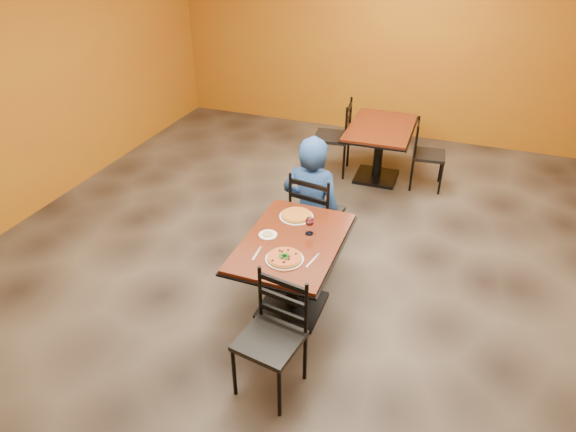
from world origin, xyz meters
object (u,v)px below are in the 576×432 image
at_px(chair_main_far, 317,213).
at_px(side_plate, 268,235).
at_px(table_second, 380,140).
at_px(pizza_far, 296,215).
at_px(wine_glass, 310,225).
at_px(chair_main_near, 269,341).
at_px(diner, 312,195).
at_px(chair_second_right, 429,155).
at_px(plate_far, 296,216).
at_px(pizza_main, 285,257).
at_px(chair_second_left, 332,137).
at_px(plate_main, 285,259).
at_px(table_main, 292,258).

xyz_separation_m(chair_main_far, side_plate, (-0.16, -0.90, 0.26)).
xyz_separation_m(table_second, side_plate, (-0.40, -2.85, 0.20)).
bearing_deg(chair_main_far, pizza_far, 94.45).
bearing_deg(pizza_far, wine_glass, -47.94).
distance_m(chair_main_near, diner, 1.92).
height_order(table_second, diner, diner).
height_order(chair_main_far, chair_second_right, chair_main_far).
bearing_deg(plate_far, pizza_main, -78.42).
height_order(chair_main_near, diner, diner).
relative_size(chair_main_far, pizza_main, 3.49).
bearing_deg(chair_main_near, chair_main_far, 105.79).
bearing_deg(wine_glass, chair_main_far, 102.30).
height_order(chair_second_right, pizza_far, chair_second_right).
distance_m(chair_second_left, plate_far, 2.52).
relative_size(chair_main_near, pizza_far, 3.39).
bearing_deg(diner, side_plate, 86.57).
bearing_deg(pizza_far, pizza_main, -78.42).
distance_m(chair_main_near, pizza_main, 0.70).
xyz_separation_m(chair_second_left, side_plate, (0.25, -2.85, 0.25)).
relative_size(plate_main, plate_far, 1.00).
distance_m(plate_far, side_plate, 0.39).
bearing_deg(table_second, table_main, -93.46).
distance_m(diner, wine_glass, 0.90).
bearing_deg(plate_far, diner, 94.91).
relative_size(chair_main_far, chair_second_left, 0.98).
bearing_deg(table_main, pizza_main, -82.92).
relative_size(chair_main_near, chair_second_left, 0.94).
xyz_separation_m(chair_main_near, chair_second_left, (-0.63, 3.75, 0.03)).
height_order(chair_main_far, pizza_far, chair_main_far).
bearing_deg(chair_second_right, chair_main_far, 149.62).
height_order(chair_second_right, plate_far, chair_second_right).
distance_m(table_second, diner, 1.89).
distance_m(table_main, chair_second_left, 2.88).
relative_size(chair_second_left, plate_main, 3.25).
bearing_deg(side_plate, pizza_main, -46.77).
bearing_deg(table_main, chair_second_left, 99.48).
distance_m(table_main, plate_main, 0.35).
xyz_separation_m(chair_second_right, side_plate, (-1.04, -2.85, 0.31)).
relative_size(table_second, plate_main, 4.01).
xyz_separation_m(table_main, pizza_main, (0.04, -0.28, 0.21)).
height_order(table_second, plate_far, plate_far).
bearing_deg(chair_main_near, chair_second_right, 88.87).
bearing_deg(table_second, chair_main_near, -90.27).
bearing_deg(plate_main, chair_main_far, 94.73).
distance_m(pizza_far, wine_glass, 0.31).
relative_size(table_second, chair_main_far, 1.26).
bearing_deg(table_main, side_plate, -178.07).
relative_size(table_second, chair_second_right, 1.40).
height_order(table_main, chair_second_left, chair_second_left).
bearing_deg(diner, pizza_main, 99.08).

